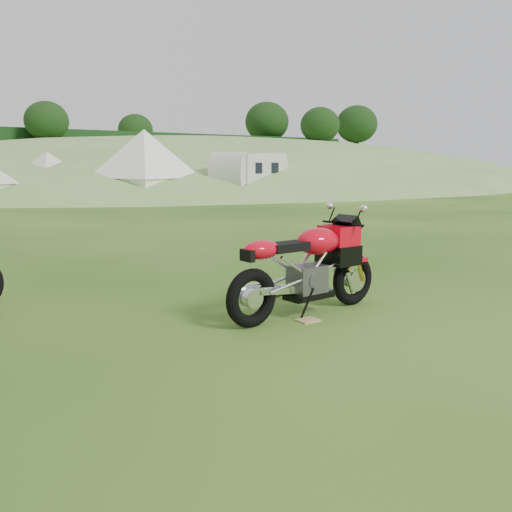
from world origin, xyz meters
TOP-DOWN VIEW (x-y plane):
  - ground at (0.00, 0.00)m, footprint 120.00×120.00m
  - hillside at (24.00, 40.00)m, footprint 80.00×64.00m
  - hedgerow at (24.00, 40.00)m, footprint 36.00×1.20m
  - sport_motorcycle at (0.14, -0.55)m, footprint 2.07×0.53m
  - plywood_board at (-0.02, -0.76)m, footprint 0.24×0.20m
  - tent_mid at (4.83, 22.47)m, footprint 3.57×3.57m
  - tent_right at (7.99, 18.69)m, footprint 4.30×4.30m
  - caravan at (12.63, 16.87)m, footprint 5.03×3.62m

SIDE VIEW (x-z plane):
  - ground at x=0.00m, z-range 0.00..0.00m
  - hillside at x=24.00m, z-range -4.00..4.00m
  - hedgerow at x=24.00m, z-range -4.30..4.30m
  - plywood_board at x=-0.02m, z-range 0.00..0.02m
  - sport_motorcycle at x=0.14m, z-range 0.00..1.24m
  - caravan at x=12.63m, z-range 0.00..2.15m
  - tent_mid at x=4.83m, z-range 0.00..2.37m
  - tent_right at x=7.99m, z-range 0.00..2.96m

